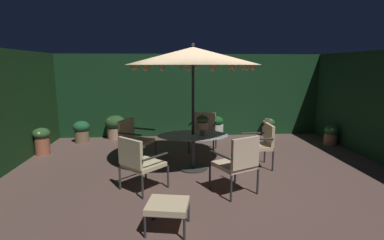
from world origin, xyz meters
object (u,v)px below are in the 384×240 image
at_px(patio_chair_northeast, 261,142).
at_px(patio_chair_south, 139,161).
at_px(patio_chair_east, 203,128).
at_px(centerpiece_planter, 203,123).
at_px(potted_plant_back_left, 42,140).
at_px(potted_plant_front_corner, 115,126).
at_px(patio_umbrella, 193,56).
at_px(patio_chair_southeast, 133,137).
at_px(ottoman_footrest, 168,206).
at_px(potted_plant_right_near, 268,126).
at_px(patio_chair_north, 238,161).
at_px(patio_dining_table, 193,143).
at_px(potted_plant_back_center, 82,131).
at_px(potted_plant_left_far, 217,127).
at_px(potted_plant_left_near, 331,135).

distance_m(patio_chair_northeast, patio_chair_south, 2.64).
xyz_separation_m(patio_chair_northeast, patio_chair_east, (-1.05, 1.39, 0.02)).
distance_m(centerpiece_planter, potted_plant_back_left, 4.02).
bearing_deg(potted_plant_front_corner, patio_chair_northeast, -38.65).
xyz_separation_m(patio_umbrella, patio_chair_east, (0.38, 1.38, -1.75)).
relative_size(patio_chair_southeast, potted_plant_back_left, 1.42).
bearing_deg(patio_umbrella, ottoman_footrest, -102.84).
height_order(patio_chair_northeast, potted_plant_right_near, patio_chair_northeast).
xyz_separation_m(patio_chair_north, potted_plant_back_left, (-4.18, 2.59, -0.21)).
height_order(patio_dining_table, patio_umbrella, patio_umbrella).
xyz_separation_m(patio_dining_table, potted_plant_back_center, (-2.92, 2.42, -0.22)).
bearing_deg(patio_umbrella, patio_chair_north, -63.84).
height_order(patio_chair_north, patio_chair_east, patio_chair_north).
bearing_deg(potted_plant_left_far, patio_chair_northeast, -79.80).
bearing_deg(patio_dining_table, patio_chair_south, -134.32).
height_order(patio_chair_southeast, patio_chair_south, patio_chair_south).
distance_m(centerpiece_planter, patio_chair_south, 1.60).
height_order(patio_umbrella, patio_chair_south, patio_umbrella).
distance_m(centerpiece_planter, potted_plant_left_near, 4.14).
xyz_separation_m(potted_plant_left_near, potted_plant_back_center, (-6.83, 0.80, 0.06)).
xyz_separation_m(patio_dining_table, potted_plant_left_near, (3.91, 1.62, -0.28)).
relative_size(patio_chair_north, patio_chair_south, 1.06).
relative_size(ottoman_footrest, potted_plant_back_left, 0.93).
relative_size(patio_chair_east, potted_plant_left_far, 1.47).
relative_size(ottoman_footrest, potted_plant_left_far, 0.96).
relative_size(patio_chair_north, potted_plant_left_near, 1.92).
height_order(ottoman_footrest, potted_plant_back_center, potted_plant_back_center).
xyz_separation_m(patio_dining_table, potted_plant_front_corner, (-2.05, 2.77, -0.18)).
height_order(patio_chair_south, ottoman_footrest, patio_chair_south).
distance_m(patio_chair_southeast, potted_plant_right_near, 4.41).
distance_m(patio_chair_east, potted_plant_back_left, 3.93).
height_order(patio_chair_south, potted_plant_left_far, patio_chair_south).
bearing_deg(potted_plant_back_left, ottoman_footrest, -50.08).
bearing_deg(potted_plant_left_near, patio_chair_east, -176.09).
bearing_deg(patio_chair_east, ottoman_footrest, -103.88).
bearing_deg(centerpiece_planter, potted_plant_back_left, 159.87).
height_order(patio_umbrella, potted_plant_left_far, patio_umbrella).
relative_size(patio_chair_south, potted_plant_left_near, 1.82).
height_order(patio_dining_table, patio_chair_east, patio_chair_east).
xyz_separation_m(centerpiece_planter, potted_plant_back_left, (-3.73, 1.37, -0.62)).
height_order(patio_chair_north, potted_plant_right_near, patio_chair_north).
height_order(patio_dining_table, ottoman_footrest, patio_dining_table).
height_order(patio_umbrella, potted_plant_left_near, patio_umbrella).
height_order(patio_umbrella, patio_chair_east, patio_umbrella).
xyz_separation_m(patio_chair_east, potted_plant_left_near, (3.52, 0.24, -0.29)).
distance_m(patio_umbrella, centerpiece_planter, 1.33).
distance_m(patio_chair_southeast, potted_plant_back_center, 2.42).
distance_m(patio_dining_table, potted_plant_back_left, 3.78).
relative_size(potted_plant_left_far, potted_plant_back_center, 1.05).
relative_size(patio_chair_north, potted_plant_back_left, 1.53).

